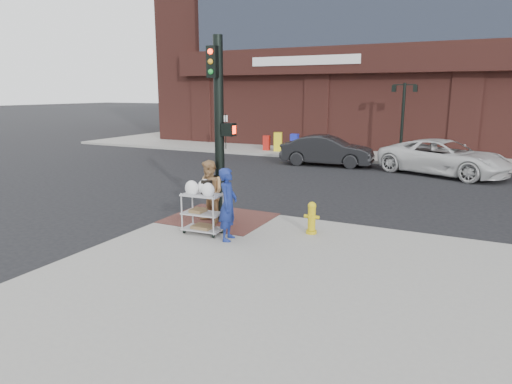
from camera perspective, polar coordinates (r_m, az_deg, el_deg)
The scene contains 14 objects.
ground at distance 12.13m, azimuth -4.29°, elevation -5.35°, with size 220.00×220.00×0.00m, color black.
brick_curb_ramp at distance 13.12m, azimuth -4.58°, elevation -3.26°, with size 2.80×2.40×0.01m, color #572C29.
lamp_post at distance 26.25m, azimuth 17.90°, elevation 9.51°, with size 1.32×0.22×4.00m.
parking_sign at distance 28.90m, azimuth -3.81°, elevation 7.57°, with size 0.05×0.05×2.20m, color black.
traffic_signal_pole at distance 12.49m, azimuth -4.60°, elevation 8.42°, with size 0.61×0.51×5.00m.
woman_blue at distance 11.02m, azimuth -3.52°, elevation -1.55°, with size 0.65×0.43×1.78m, color navy.
pedestrian_tan at distance 12.49m, azimuth -5.80°, elevation -0.02°, with size 0.85×0.66×1.74m, color #A77C4F.
sedan_dark at distance 23.57m, azimuth 8.87°, elevation 5.14°, with size 1.61×4.61×1.52m, color black.
minivan_white at distance 22.29m, azimuth 22.47°, elevation 4.01°, with size 2.63×5.69×1.58m, color silver.
utility_cart at distance 11.63m, azimuth -6.71°, elevation -2.19°, with size 1.04×0.63×1.39m.
fire_hydrant at distance 11.69m, azimuth 6.98°, elevation -3.17°, with size 0.39×0.27×0.83m.
newsbox_red at distance 28.26m, azimuth 1.33°, elevation 6.17°, with size 0.38×0.34×0.90m, color red.
newsbox_yellow at distance 27.83m, azimuth 2.76°, elevation 6.29°, with size 0.48×0.43×1.13m, color yellow.
newsbox_blue at distance 27.67m, azimuth 4.83°, elevation 6.15°, with size 0.45×0.40×1.06m, color #1B27B5.
Camera 1 is at (5.90, -9.94, 3.71)m, focal length 32.00 mm.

